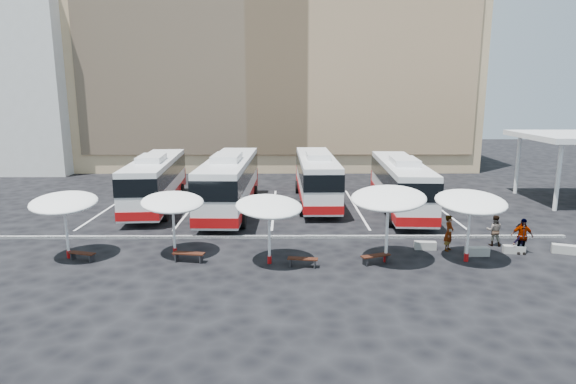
{
  "coord_description": "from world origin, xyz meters",
  "views": [
    {
      "loc": [
        0.84,
        -26.12,
        8.25
      ],
      "look_at": [
        1.0,
        3.0,
        2.2
      ],
      "focal_mm": 30.0,
      "sensor_mm": 36.0,
      "label": 1
    }
  ],
  "objects_px": {
    "bus_3": "(401,183)",
    "sunshade_2": "(269,207)",
    "wood_bench_3": "(376,257)",
    "sunshade_4": "(471,202)",
    "passenger_3": "(521,238)",
    "conc_bench_2": "(514,249)",
    "sunshade_1": "(173,202)",
    "bus_2": "(316,176)",
    "sunshade_3": "(388,198)",
    "wood_bench_2": "(303,260)",
    "conc_bench_0": "(425,245)",
    "wood_bench_0": "(82,254)",
    "conc_bench_3": "(565,249)",
    "wood_bench_1": "(189,255)",
    "conc_bench_1": "(477,251)",
    "bus_1": "(230,181)",
    "sunshade_0": "(64,203)",
    "passenger_2": "(522,236)",
    "passenger_0": "(449,233)",
    "passenger_1": "(495,231)",
    "bus_0": "(156,180)"
  },
  "relations": [
    {
      "from": "sunshade_2",
      "to": "wood_bench_3",
      "type": "relative_size",
      "value": 2.79
    },
    {
      "from": "bus_0",
      "to": "sunshade_0",
      "type": "xyz_separation_m",
      "value": [
        -1.58,
        -11.08,
        0.86
      ]
    },
    {
      "from": "sunshade_2",
      "to": "wood_bench_2",
      "type": "bearing_deg",
      "value": -17.14
    },
    {
      "from": "sunshade_1",
      "to": "sunshade_2",
      "type": "xyz_separation_m",
      "value": [
        4.93,
        -1.29,
        0.08
      ]
    },
    {
      "from": "wood_bench_2",
      "to": "wood_bench_3",
      "type": "distance_m",
      "value": 3.61
    },
    {
      "from": "bus_2",
      "to": "wood_bench_2",
      "type": "relative_size",
      "value": 8.28
    },
    {
      "from": "wood_bench_1",
      "to": "conc_bench_3",
      "type": "height_order",
      "value": "wood_bench_1"
    },
    {
      "from": "bus_1",
      "to": "passenger_3",
      "type": "distance_m",
      "value": 18.58
    },
    {
      "from": "bus_0",
      "to": "passenger_2",
      "type": "xyz_separation_m",
      "value": [
        21.65,
        -10.59,
        -1.06
      ]
    },
    {
      "from": "bus_1",
      "to": "conc_bench_2",
      "type": "height_order",
      "value": "bus_1"
    },
    {
      "from": "bus_0",
      "to": "conc_bench_3",
      "type": "bearing_deg",
      "value": -27.76
    },
    {
      "from": "wood_bench_0",
      "to": "conc_bench_3",
      "type": "xyz_separation_m",
      "value": [
        24.73,
        0.97,
        -0.09
      ]
    },
    {
      "from": "sunshade_1",
      "to": "wood_bench_3",
      "type": "relative_size",
      "value": 2.72
    },
    {
      "from": "bus_0",
      "to": "conc_bench_2",
      "type": "height_order",
      "value": "bus_0"
    },
    {
      "from": "conc_bench_0",
      "to": "conc_bench_2",
      "type": "relative_size",
      "value": 1.06
    },
    {
      "from": "bus_1",
      "to": "conc_bench_2",
      "type": "distance_m",
      "value": 18.38
    },
    {
      "from": "sunshade_0",
      "to": "wood_bench_1",
      "type": "distance_m",
      "value": 6.73
    },
    {
      "from": "sunshade_4",
      "to": "passenger_3",
      "type": "height_order",
      "value": "sunshade_4"
    },
    {
      "from": "passenger_3",
      "to": "sunshade_0",
      "type": "bearing_deg",
      "value": -26.68
    },
    {
      "from": "wood_bench_1",
      "to": "conc_bench_1",
      "type": "distance_m",
      "value": 14.68
    },
    {
      "from": "bus_3",
      "to": "sunshade_2",
      "type": "xyz_separation_m",
      "value": [
        -8.85,
        -10.56,
        0.87
      ]
    },
    {
      "from": "conc_bench_1",
      "to": "passenger_0",
      "type": "distance_m",
      "value": 1.65
    },
    {
      "from": "bus_2",
      "to": "wood_bench_3",
      "type": "relative_size",
      "value": 8.06
    },
    {
      "from": "sunshade_0",
      "to": "wood_bench_0",
      "type": "distance_m",
      "value": 2.72
    },
    {
      "from": "sunshade_2",
      "to": "passenger_0",
      "type": "distance_m",
      "value": 9.81
    },
    {
      "from": "bus_1",
      "to": "conc_bench_2",
      "type": "xyz_separation_m",
      "value": [
        15.84,
        -9.12,
        -1.94
      ]
    },
    {
      "from": "sunshade_2",
      "to": "wood_bench_3",
      "type": "height_order",
      "value": "sunshade_2"
    },
    {
      "from": "sunshade_3",
      "to": "sunshade_4",
      "type": "relative_size",
      "value": 1.35
    },
    {
      "from": "wood_bench_1",
      "to": "passenger_3",
      "type": "height_order",
      "value": "passenger_3"
    },
    {
      "from": "bus_3",
      "to": "wood_bench_2",
      "type": "bearing_deg",
      "value": -120.04
    },
    {
      "from": "bus_0",
      "to": "bus_3",
      "type": "bearing_deg",
      "value": -8.6
    },
    {
      "from": "bus_3",
      "to": "wood_bench_0",
      "type": "relative_size",
      "value": 8.79
    },
    {
      "from": "bus_3",
      "to": "conc_bench_0",
      "type": "relative_size",
      "value": 10.99
    },
    {
      "from": "sunshade_4",
      "to": "passenger_2",
      "type": "xyz_separation_m",
      "value": [
        3.23,
        1.08,
        -2.07
      ]
    },
    {
      "from": "sunshade_0",
      "to": "sunshade_4",
      "type": "xyz_separation_m",
      "value": [
        20.01,
        -0.6,
        0.15
      ]
    },
    {
      "from": "sunshade_0",
      "to": "conc_bench_1",
      "type": "bearing_deg",
      "value": 0.62
    },
    {
      "from": "sunshade_2",
      "to": "passenger_0",
      "type": "bearing_deg",
      "value": 11.56
    },
    {
      "from": "bus_0",
      "to": "sunshade_0",
      "type": "distance_m",
      "value": 11.22
    },
    {
      "from": "wood_bench_1",
      "to": "bus_1",
      "type": "bearing_deg",
      "value": 85.03
    },
    {
      "from": "bus_3",
      "to": "conc_bench_2",
      "type": "relative_size",
      "value": 11.65
    },
    {
      "from": "passenger_1",
      "to": "sunshade_0",
      "type": "bearing_deg",
      "value": 22.37
    },
    {
      "from": "passenger_2",
      "to": "sunshade_2",
      "type": "bearing_deg",
      "value": -167.78
    },
    {
      "from": "passenger_0",
      "to": "wood_bench_1",
      "type": "bearing_deg",
      "value": 132.43
    },
    {
      "from": "conc_bench_1",
      "to": "passenger_0",
      "type": "bearing_deg",
      "value": 145.24
    },
    {
      "from": "wood_bench_1",
      "to": "conc_bench_2",
      "type": "distance_m",
      "value": 16.79
    },
    {
      "from": "bus_2",
      "to": "sunshade_3",
      "type": "relative_size",
      "value": 2.58
    },
    {
      "from": "bus_0",
      "to": "sunshade_4",
      "type": "height_order",
      "value": "bus_0"
    },
    {
      "from": "bus_3",
      "to": "sunshade_2",
      "type": "distance_m",
      "value": 13.81
    },
    {
      "from": "conc_bench_0",
      "to": "wood_bench_3",
      "type": "bearing_deg",
      "value": -144.04
    },
    {
      "from": "sunshade_1",
      "to": "sunshade_2",
      "type": "relative_size",
      "value": 0.98
    }
  ]
}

